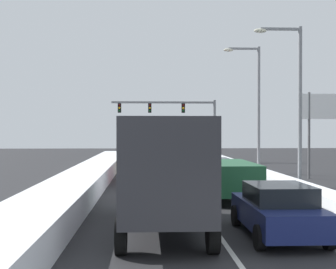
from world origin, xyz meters
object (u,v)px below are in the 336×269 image
sedan_red_right_lane_fourth (200,163)px  suv_white_center_lane_second (160,174)px  street_lamp_right_mid (294,92)px  suv_tan_center_lane_fourth (148,159)px  suv_green_right_lane_second (230,177)px  sedan_navy_right_lane_nearest (278,210)px  sedan_charcoal_right_lane_third (214,171)px  box_truck_center_lane_nearest (163,169)px  traffic_light_gantry (178,114)px  street_lamp_right_far (254,99)px  sedan_maroon_center_lane_third (150,169)px  roadside_sign_right (324,116)px

sedan_red_right_lane_fourth → suv_white_center_lane_second: (-3.20, -11.21, 0.25)m
street_lamp_right_mid → suv_tan_center_lane_fourth: bearing=131.1°
suv_green_right_lane_second → suv_white_center_lane_second: size_ratio=1.00×
suv_green_right_lane_second → sedan_navy_right_lane_nearest: bearing=-89.1°
sedan_charcoal_right_lane_third → box_truck_center_lane_nearest: 12.79m
sedan_navy_right_lane_nearest → suv_white_center_lane_second: 9.24m
traffic_light_gantry → street_lamp_right_far: (4.48, -14.24, 0.65)m
suv_green_right_lane_second → suv_tan_center_lane_fourth: size_ratio=1.00×
street_lamp_right_mid → sedan_charcoal_right_lane_third: bearing=168.0°
suv_green_right_lane_second → sedan_maroon_center_lane_third: bearing=114.0°
sedan_navy_right_lane_nearest → roadside_sign_right: size_ratio=0.82×
sedan_navy_right_lane_nearest → sedan_red_right_lane_fourth: same height
sedan_navy_right_lane_nearest → suv_tan_center_lane_fourth: suv_tan_center_lane_fourth is taller
sedan_red_right_lane_fourth → street_lamp_right_far: 6.05m
suv_white_center_lane_second → traffic_light_gantry: 26.12m
sedan_red_right_lane_fourth → suv_tan_center_lane_fourth: bearing=162.5°
suv_green_right_lane_second → street_lamp_right_far: 14.46m
traffic_light_gantry → sedan_charcoal_right_lane_third: bearing=-88.6°
box_truck_center_lane_nearest → traffic_light_gantry: size_ratio=0.68×
sedan_maroon_center_lane_third → traffic_light_gantry: size_ratio=0.42×
roadside_sign_right → sedan_charcoal_right_lane_third: bearing=-156.9°
suv_green_right_lane_second → roadside_sign_right: bearing=49.8°
sedan_maroon_center_lane_third → suv_tan_center_lane_fourth: (-0.08, 6.42, 0.25)m
street_lamp_right_mid → sedan_red_right_lane_fourth: bearing=118.1°
box_truck_center_lane_nearest → suv_green_right_lane_second: bearing=63.8°
sedan_charcoal_right_lane_third → suv_white_center_lane_second: 5.29m
box_truck_center_lane_nearest → street_lamp_right_mid: 14.06m
sedan_maroon_center_lane_third → roadside_sign_right: (11.10, 1.52, 3.25)m
sedan_charcoal_right_lane_third → suv_tan_center_lane_fourth: suv_tan_center_lane_fourth is taller
roadside_sign_right → traffic_light_gantry: bearing=113.9°
sedan_charcoal_right_lane_third → street_lamp_right_far: 9.45m
sedan_maroon_center_lane_third → suv_white_center_lane_second: bearing=-86.2°
suv_white_center_lane_second → traffic_light_gantry: bearing=84.2°
sedan_navy_right_lane_nearest → suv_tan_center_lane_fourth: 21.38m
street_lamp_right_mid → roadside_sign_right: street_lamp_right_mid is taller
sedan_red_right_lane_fourth → sedan_maroon_center_lane_third: (-3.59, -5.27, 0.00)m
suv_green_right_lane_second → sedan_charcoal_right_lane_third: 5.92m
traffic_light_gantry → sedan_navy_right_lane_nearest: bearing=-89.2°
sedan_charcoal_right_lane_third → box_truck_center_lane_nearest: size_ratio=0.63×
suv_green_right_lane_second → sedan_charcoal_right_lane_third: bearing=88.5°
suv_white_center_lane_second → sedan_maroon_center_lane_third: (-0.40, 5.95, -0.25)m
sedan_maroon_center_lane_third → sedan_red_right_lane_fourth: bearing=55.7°
sedan_navy_right_lane_nearest → suv_tan_center_lane_fourth: size_ratio=0.92×
sedan_red_right_lane_fourth → sedan_maroon_center_lane_third: same height
box_truck_center_lane_nearest → street_lamp_right_far: street_lamp_right_far is taller
traffic_light_gantry → roadside_sign_right: size_ratio=1.93×
sedan_navy_right_lane_nearest → suv_white_center_lane_second: (-3.10, 8.70, 0.25)m
suv_green_right_lane_second → traffic_light_gantry: 27.65m
suv_white_center_lane_second → traffic_light_gantry: size_ratio=0.46×
sedan_charcoal_right_lane_third → sedan_red_right_lane_fourth: (0.05, 6.97, 0.00)m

